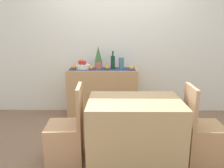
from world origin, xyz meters
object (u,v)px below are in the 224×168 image
object	(u,v)px
sideboard_console	(103,92)
wine_bottle	(113,62)
potted_plant	(98,58)
fruit_bowl	(83,67)
chair_near_window	(66,139)
chair_by_corner	(202,140)
dining_table	(134,131)
ceramic_vase	(121,63)

from	to	relation	value
sideboard_console	wine_bottle	world-z (taller)	wine_bottle
potted_plant	fruit_bowl	bearing A→B (deg)	180.00
fruit_bowl	chair_near_window	world-z (taller)	fruit_bowl
wine_bottle	chair_by_corner	world-z (taller)	wine_bottle
sideboard_console	chair_near_window	world-z (taller)	chair_near_window
fruit_bowl	wine_bottle	world-z (taller)	wine_bottle
fruit_bowl	potted_plant	bearing A→B (deg)	0.00
chair_by_corner	dining_table	bearing A→B (deg)	-179.97
fruit_bowl	chair_by_corner	world-z (taller)	fruit_bowl
wine_bottle	potted_plant	world-z (taller)	potted_plant
ceramic_vase	dining_table	size ratio (longest dim) A/B	0.19
sideboard_console	ceramic_vase	xyz separation A→B (m)	(0.32, 0.00, 0.51)
dining_table	sideboard_console	bearing A→B (deg)	106.61
dining_table	chair_by_corner	world-z (taller)	chair_by_corner
ceramic_vase	wine_bottle	bearing A→B (deg)	180.00
fruit_bowl	wine_bottle	size ratio (longest dim) A/B	0.78
fruit_bowl	chair_by_corner	distance (m)	2.20
dining_table	chair_near_window	distance (m)	0.78
sideboard_console	dining_table	bearing A→B (deg)	-73.39
chair_near_window	potted_plant	bearing A→B (deg)	79.07
fruit_bowl	ceramic_vase	xyz separation A→B (m)	(0.65, 0.00, 0.06)
ceramic_vase	dining_table	xyz separation A→B (m)	(0.11, -1.45, -0.56)
fruit_bowl	potted_plant	xyz separation A→B (m)	(0.26, 0.00, 0.15)
wine_bottle	chair_by_corner	size ratio (longest dim) A/B	0.34
chair_near_window	chair_by_corner	bearing A→B (deg)	-0.02
fruit_bowl	dining_table	bearing A→B (deg)	-62.29
potted_plant	dining_table	distance (m)	1.66
sideboard_console	chair_near_window	xyz separation A→B (m)	(-0.35, -1.45, -0.15)
sideboard_console	wine_bottle	xyz separation A→B (m)	(0.18, 0.00, 0.54)
chair_near_window	ceramic_vase	bearing A→B (deg)	65.15
sideboard_console	ceramic_vase	bearing A→B (deg)	0.00
potted_plant	chair_by_corner	world-z (taller)	potted_plant
chair_by_corner	wine_bottle	bearing A→B (deg)	125.41
fruit_bowl	chair_by_corner	size ratio (longest dim) A/B	0.27
fruit_bowl	chair_by_corner	xyz separation A→B (m)	(1.54, -1.45, -0.61)
chair_by_corner	fruit_bowl	bearing A→B (deg)	136.74
fruit_bowl	wine_bottle	distance (m)	0.51
fruit_bowl	dining_table	size ratio (longest dim) A/B	0.24
fruit_bowl	chair_near_window	size ratio (longest dim) A/B	0.27
sideboard_console	potted_plant	bearing A→B (deg)	180.00
chair_by_corner	chair_near_window	bearing A→B (deg)	179.98
dining_table	wine_bottle	bearing A→B (deg)	99.86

